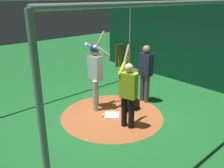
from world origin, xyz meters
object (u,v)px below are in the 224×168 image
baseball_0 (103,115)px  umpire (145,71)px  home_plate (112,115)px  catcher (130,98)px  batter (95,70)px  visitor (128,91)px  bat_rack (121,56)px

baseball_0 → umpire: bearing=177.7°
home_plate → catcher: catcher is taller
batter → visitor: (0.11, 1.44, -0.22)m
batter → baseball_0: 1.32m
umpire → baseball_0: size_ratio=24.55×
bat_rack → baseball_0: bat_rack is taller
catcher → bat_rack: size_ratio=0.87×
visitor → baseball_0: bearing=-100.8°
batter → bat_rack: batter is taller
home_plate → catcher: size_ratio=0.46×
catcher → baseball_0: size_ratio=12.40×
home_plate → batter: (0.01, -0.70, 1.19)m
home_plate → catcher: bearing=176.6°
batter → bat_rack: (-3.83, -2.86, -0.71)m
catcher → bat_rack: bearing=-131.2°
home_plate → batter: size_ratio=0.19×
home_plate → baseball_0: baseball_0 is taller
umpire → bat_rack: umpire is taller
umpire → home_plate: bearing=1.7°
home_plate → bat_rack: (-3.82, -3.56, 0.48)m
batter → umpire: size_ratio=1.24×
visitor → home_plate: bearing=-117.7°
catcher → baseball_0: 0.96m
bat_rack → umpire: bearing=55.9°
catcher → visitor: (0.79, 0.69, 0.63)m
batter → bat_rack: bearing=-143.2°
bat_rack → batter: bearing=36.8°
catcher → visitor: visitor is taller
catcher → bat_rack: bat_rack is taller
visitor → catcher: bearing=-157.2°
umpire → visitor: bearing=26.5°
bat_rack → baseball_0: (4.05, 3.46, -0.45)m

